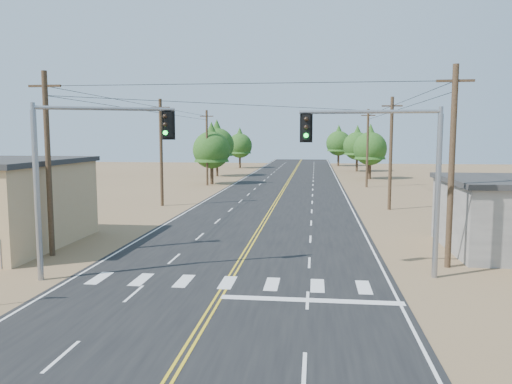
# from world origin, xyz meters

# --- Properties ---
(ground) EXTENTS (220.00, 220.00, 0.00)m
(ground) POSITION_xyz_m (0.00, 0.00, 0.00)
(ground) COLOR olive
(ground) RESTS_ON ground
(road) EXTENTS (15.00, 200.00, 0.02)m
(road) POSITION_xyz_m (0.00, 30.00, 0.01)
(road) COLOR black
(road) RESTS_ON ground
(utility_pole_left_near) EXTENTS (1.80, 0.30, 10.00)m
(utility_pole_left_near) POSITION_xyz_m (-10.50, 12.00, 5.12)
(utility_pole_left_near) COLOR #4C3826
(utility_pole_left_near) RESTS_ON ground
(utility_pole_left_mid) EXTENTS (1.80, 0.30, 10.00)m
(utility_pole_left_mid) POSITION_xyz_m (-10.50, 32.00, 5.12)
(utility_pole_left_mid) COLOR #4C3826
(utility_pole_left_mid) RESTS_ON ground
(utility_pole_left_far) EXTENTS (1.80, 0.30, 10.00)m
(utility_pole_left_far) POSITION_xyz_m (-10.50, 52.00, 5.12)
(utility_pole_left_far) COLOR #4C3826
(utility_pole_left_far) RESTS_ON ground
(utility_pole_right_near) EXTENTS (1.80, 0.30, 10.00)m
(utility_pole_right_near) POSITION_xyz_m (10.50, 12.00, 5.12)
(utility_pole_right_near) COLOR #4C3826
(utility_pole_right_near) RESTS_ON ground
(utility_pole_right_mid) EXTENTS (1.80, 0.30, 10.00)m
(utility_pole_right_mid) POSITION_xyz_m (10.50, 32.00, 5.12)
(utility_pole_right_mid) COLOR #4C3826
(utility_pole_right_mid) RESTS_ON ground
(utility_pole_right_far) EXTENTS (1.80, 0.30, 10.00)m
(utility_pole_right_far) POSITION_xyz_m (10.50, 52.00, 5.12)
(utility_pole_right_far) COLOR #4C3826
(utility_pole_right_far) RESTS_ON ground
(signal_mast_left) EXTENTS (5.89, 2.67, 8.02)m
(signal_mast_left) POSITION_xyz_m (-6.91, 8.18, 5.40)
(signal_mast_left) COLOR gray
(signal_mast_left) RESTS_ON ground
(signal_mast_right) EXTENTS (6.46, 0.47, 7.87)m
(signal_mast_right) POSITION_xyz_m (7.56, 10.01, 5.32)
(signal_mast_right) COLOR gray
(signal_mast_right) RESTS_ON ground
(tree_left_near) EXTENTS (5.13, 5.13, 8.55)m
(tree_left_near) POSITION_xyz_m (-10.26, 53.85, 5.23)
(tree_left_near) COLOR #3F2D1E
(tree_left_near) RESTS_ON ground
(tree_left_mid) EXTENTS (5.60, 5.60, 9.34)m
(tree_left_mid) POSITION_xyz_m (-12.21, 67.46, 5.72)
(tree_left_mid) COLOR #3F2D1E
(tree_left_mid) RESTS_ON ground
(tree_left_far) EXTENTS (5.07, 5.07, 8.45)m
(tree_left_far) POSITION_xyz_m (-11.65, 88.99, 5.17)
(tree_left_far) COLOR #3F2D1E
(tree_left_far) RESTS_ON ground
(tree_right_near) EXTENTS (5.11, 5.11, 8.51)m
(tree_right_near) POSITION_xyz_m (12.24, 65.00, 5.21)
(tree_right_near) COLOR #3F2D1E
(tree_right_near) RESTS_ON ground
(tree_right_mid) EXTENTS (5.21, 5.21, 8.69)m
(tree_right_mid) POSITION_xyz_m (11.63, 81.54, 5.31)
(tree_right_mid) COLOR #3F2D1E
(tree_right_mid) RESTS_ON ground
(tree_right_far) EXTENTS (5.49, 5.49, 9.15)m
(tree_right_far) POSITION_xyz_m (9.00, 99.09, 5.60)
(tree_right_far) COLOR #3F2D1E
(tree_right_far) RESTS_ON ground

